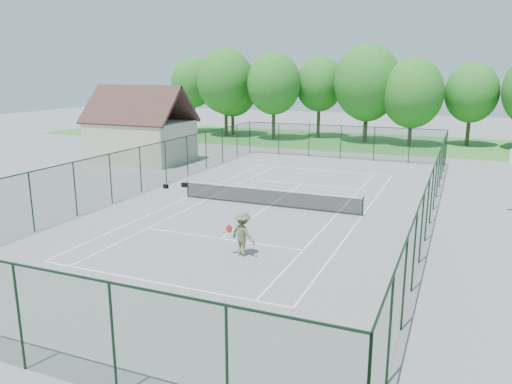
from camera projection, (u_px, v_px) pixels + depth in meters
ground at (269, 206)px, 29.45m from camera, size 140.00×140.00×0.00m
grass_far at (365, 142)px, 56.36m from camera, size 80.00×16.00×0.01m
court_lines at (269, 206)px, 29.45m from camera, size 11.05×23.85×0.01m
tennis_net at (269, 197)px, 29.32m from camera, size 11.08×0.08×1.10m
fence_enclosure at (269, 180)px, 29.09m from camera, size 18.05×36.05×3.02m
utility_building at (140, 126)px, 43.68m from camera, size 8.60×6.27×6.63m
tree_line_far at (368, 88)px, 54.96m from camera, size 39.40×6.40×9.70m
sports_bag_a at (166, 186)px, 33.90m from camera, size 0.38×0.28×0.27m
sports_bag_b at (184, 185)px, 34.28m from camera, size 0.40×0.25×0.30m
tennis_player at (243, 234)px, 21.34m from camera, size 1.67×1.11×1.94m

